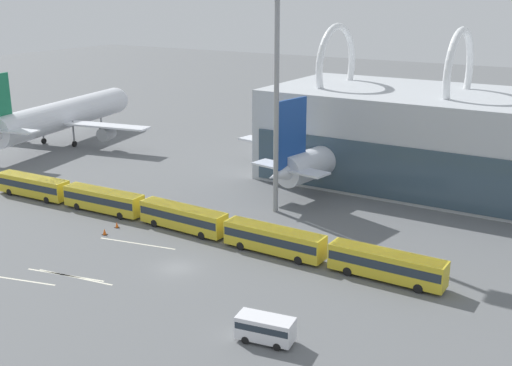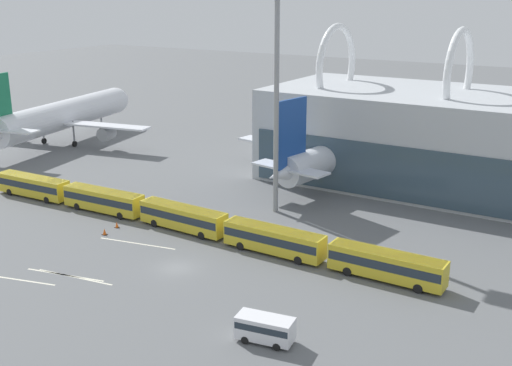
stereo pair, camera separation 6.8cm
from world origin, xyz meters
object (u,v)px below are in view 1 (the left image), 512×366
shuttle_bus_3 (274,239)px  floodlight_mast (277,66)px  airliner_at_gate_far (349,151)px  shuttle_bus_1 (103,199)px  shuttle_bus_4 (387,264)px  traffic_cone_2 (105,232)px  shuttle_bus_0 (33,185)px  service_van_foreground (265,327)px  shuttle_bus_2 (183,217)px  airliner_at_gate_near (60,116)px  traffic_cone_1 (117,225)px

shuttle_bus_3 → floodlight_mast: 23.58m
airliner_at_gate_far → shuttle_bus_1: 39.10m
shuttle_bus_4 → traffic_cone_2: 35.38m
shuttle_bus_0 → airliner_at_gate_far: bearing=39.7°
shuttle_bus_3 → traffic_cone_2: bearing=-163.5°
service_van_foreground → airliner_at_gate_far: bearing=96.7°
shuttle_bus_0 → shuttle_bus_1: bearing=0.0°
shuttle_bus_2 → shuttle_bus_3: 13.68m
airliner_at_gate_near → airliner_at_gate_far: 59.25m
airliner_at_gate_far → shuttle_bus_0: bearing=140.9°
shuttle_bus_0 → shuttle_bus_1: size_ratio=1.00×
shuttle_bus_0 → traffic_cone_1: shuttle_bus_0 is taller
service_van_foreground → floodlight_mast: bearing=109.3°
floodlight_mast → traffic_cone_1: floodlight_mast is taller
traffic_cone_1 → airliner_at_gate_far: bearing=64.5°
shuttle_bus_1 → traffic_cone_2: bearing=-47.5°
traffic_cone_1 → shuttle_bus_2: bearing=25.0°
shuttle_bus_0 → floodlight_mast: 40.53m
traffic_cone_1 → airliner_at_gate_near: bearing=145.1°
floodlight_mast → traffic_cone_1: size_ratio=37.72×
airliner_at_gate_far → traffic_cone_1: size_ratio=54.70×
airliner_at_gate_far → shuttle_bus_2: 33.02m
shuttle_bus_4 → service_van_foreground: shuttle_bus_4 is taller
airliner_at_gate_near → shuttle_bus_1: 44.73m
shuttle_bus_0 → traffic_cone_2: 20.68m
shuttle_bus_2 → shuttle_bus_4: size_ratio=1.01×
airliner_at_gate_far → shuttle_bus_1: bearing=153.9°
shuttle_bus_0 → shuttle_bus_3: (41.00, 0.10, 0.00)m
traffic_cone_1 → shuttle_bus_0: bearing=171.0°
floodlight_mast → shuttle_bus_1: bearing=-147.7°
shuttle_bus_4 → shuttle_bus_1: bearing=179.9°
shuttle_bus_1 → shuttle_bus_0: bearing=-179.9°
shuttle_bus_0 → shuttle_bus_1: 13.68m
shuttle_bus_3 → traffic_cone_1: 21.91m
shuttle_bus_0 → traffic_cone_1: bearing=-11.1°
shuttle_bus_1 → shuttle_bus_3: same height
service_van_foreground → floodlight_mast: size_ratio=0.18×
shuttle_bus_1 → shuttle_bus_2: (13.67, 0.14, 0.00)m
shuttle_bus_4 → shuttle_bus_3: bearing=-179.4°
shuttle_bus_2 → shuttle_bus_4: (27.33, -0.52, 0.00)m
shuttle_bus_3 → floodlight_mast: size_ratio=0.42×
shuttle_bus_4 → floodlight_mast: (-20.95, 13.07, 18.20)m
airliner_at_gate_near → shuttle_bus_2: airliner_at_gate_near is taller
shuttle_bus_2 → traffic_cone_2: size_ratio=15.95×
shuttle_bus_1 → floodlight_mast: (20.05, 12.69, 18.20)m
airliner_at_gate_near → airliner_at_gate_far: (58.93, 6.07, -0.88)m
shuttle_bus_0 → traffic_cone_2: shuttle_bus_0 is taller
shuttle_bus_2 → shuttle_bus_3: same height
airliner_at_gate_far → service_van_foreground: (13.86, -49.52, -3.44)m
traffic_cone_2 → shuttle_bus_3: bearing=15.4°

